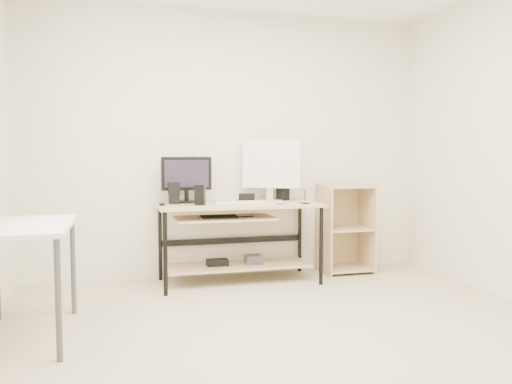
{
  "coord_description": "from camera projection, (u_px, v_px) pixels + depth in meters",
  "views": [
    {
      "loc": [
        -1.06,
        -2.86,
        1.18
      ],
      "look_at": [
        0.07,
        1.3,
        0.88
      ],
      "focal_mm": 35.0,
      "sensor_mm": 36.0,
      "label": 1
    }
  ],
  "objects": [
    {
      "name": "coaster",
      "position": [
        303.0,
        203.0,
        4.63
      ],
      "size": [
        0.08,
        0.08,
        0.01
      ],
      "primitive_type": "cylinder",
      "rotation": [
        0.0,
        0.0,
        0.01
      ],
      "color": "#A46E4A",
      "rests_on": "desk"
    },
    {
      "name": "drinking_glass",
      "position": [
        303.0,
        196.0,
        4.62
      ],
      "size": [
        0.06,
        0.06,
        0.13
      ],
      "primitive_type": "cylinder",
      "rotation": [
        0.0,
        0.0,
        0.01
      ],
      "color": "white",
      "rests_on": "coaster"
    },
    {
      "name": "speaker_right",
      "position": [
        283.0,
        194.0,
        4.98
      ],
      "size": [
        0.12,
        0.12,
        0.12
      ],
      "primitive_type": "cube",
      "rotation": [
        0.0,
        0.0,
        0.26
      ],
      "color": "black",
      "rests_on": "desk"
    },
    {
      "name": "black_monitor",
      "position": [
        186.0,
        177.0,
        4.68
      ],
      "size": [
        0.47,
        0.2,
        0.43
      ],
      "rotation": [
        0.0,
        0.0,
        0.05
      ],
      "color": "black",
      "rests_on": "desk"
    },
    {
      "name": "desk",
      "position": [
        236.0,
        226.0,
        4.67
      ],
      "size": [
        1.5,
        0.65,
        0.75
      ],
      "color": "tan",
      "rests_on": "ground"
    },
    {
      "name": "volume_puck",
      "position": [
        162.0,
        204.0,
        4.42
      ],
      "size": [
        0.06,
        0.06,
        0.02
      ],
      "primitive_type": "cylinder",
      "rotation": [
        0.0,
        0.0,
        -0.09
      ],
      "color": "black",
      "rests_on": "desk"
    },
    {
      "name": "center_speaker",
      "position": [
        247.0,
        197.0,
        4.84
      ],
      "size": [
        0.17,
        0.11,
        0.08
      ],
      "primitive_type": "cube",
      "rotation": [
        0.0,
        0.0,
        -0.3
      ],
      "color": "black",
      "rests_on": "desk"
    },
    {
      "name": "white_imac",
      "position": [
        271.0,
        165.0,
        4.87
      ],
      "size": [
        0.54,
        0.29,
        0.6
      ],
      "rotation": [
        0.0,
        0.0,
        -0.43
      ],
      "color": "silver",
      "rests_on": "desk"
    },
    {
      "name": "mouse",
      "position": [
        280.0,
        202.0,
        4.54
      ],
      "size": [
        0.07,
        0.1,
        0.03
      ],
      "primitive_type": "ellipsoid",
      "rotation": [
        0.0,
        0.0,
        0.1
      ],
      "color": "#BCBCC2",
      "rests_on": "desk"
    },
    {
      "name": "shelf_unit",
      "position": [
        344.0,
        228.0,
        5.14
      ],
      "size": [
        0.5,
        0.4,
        0.9
      ],
      "color": "#D0B182",
      "rests_on": "ground"
    },
    {
      "name": "speaker_left",
      "position": [
        174.0,
        193.0,
        4.57
      ],
      "size": [
        0.1,
        0.1,
        0.2
      ],
      "rotation": [
        0.0,
        0.0,
        0.03
      ],
      "color": "black",
      "rests_on": "desk"
    },
    {
      "name": "room",
      "position": [
        277.0,
        134.0,
        3.03
      ],
      "size": [
        4.01,
        4.01,
        2.62
      ],
      "color": "beige",
      "rests_on": "ground"
    },
    {
      "name": "audio_controller",
      "position": [
        200.0,
        195.0,
        4.45
      ],
      "size": [
        0.11,
        0.09,
        0.18
      ],
      "primitive_type": "cube",
      "rotation": [
        0.0,
        0.0,
        -0.43
      ],
      "color": "black",
      "rests_on": "desk"
    },
    {
      "name": "smartphone",
      "position": [
        305.0,
        203.0,
        4.61
      ],
      "size": [
        0.07,
        0.12,
        0.01
      ],
      "primitive_type": "cube",
      "rotation": [
        0.0,
        0.0,
        -0.09
      ],
      "color": "black",
      "rests_on": "desk"
    },
    {
      "name": "keyboard",
      "position": [
        239.0,
        202.0,
        4.66
      ],
      "size": [
        0.48,
        0.15,
        0.02
      ],
      "primitive_type": "cube",
      "rotation": [
        0.0,
        0.0,
        0.04
      ],
      "color": "white",
      "rests_on": "desk"
    },
    {
      "name": "side_table",
      "position": [
        22.0,
        236.0,
        3.21
      ],
      "size": [
        0.6,
        1.0,
        0.75
      ],
      "color": "white",
      "rests_on": "ground"
    }
  ]
}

